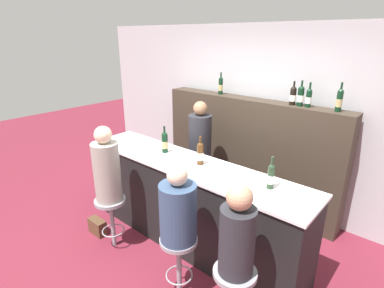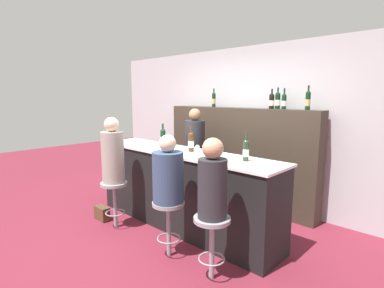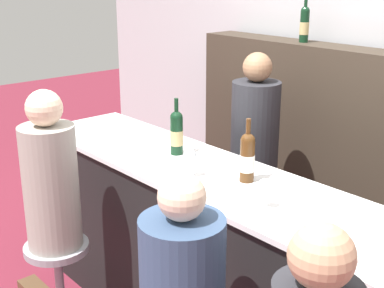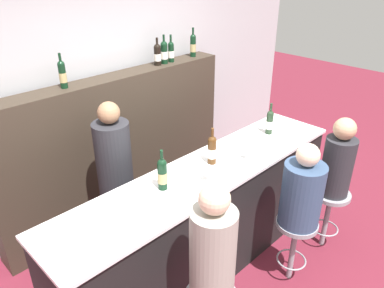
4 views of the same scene
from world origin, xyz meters
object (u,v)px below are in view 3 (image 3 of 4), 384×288
(wine_bottle_counter_0, at_px, (177,132))
(wine_bottle_counter_1, at_px, (247,157))
(wine_bottle_backbar_0, at_px, (304,24))
(guest_seated_left, at_px, (50,179))
(bartender, at_px, (253,177))
(wine_glass_1, at_px, (265,187))
(bar_stool_left, at_px, (58,267))
(guest_seated_middle, at_px, (182,276))
(wine_glass_0, at_px, (190,156))

(wine_bottle_counter_0, height_order, wine_bottle_counter_1, wine_bottle_counter_0)
(wine_bottle_backbar_0, distance_m, guest_seated_left, 2.09)
(wine_bottle_counter_1, xyz_separation_m, bartender, (-0.56, 0.68, -0.46))
(wine_glass_1, relative_size, bar_stool_left, 0.22)
(bartender, bearing_deg, wine_glass_1, -45.78)
(bar_stool_left, relative_size, guest_seated_middle, 0.86)
(guest_seated_middle, bearing_deg, bartender, 122.49)
(wine_bottle_counter_0, distance_m, wine_glass_1, 0.86)
(wine_bottle_backbar_0, distance_m, bar_stool_left, 2.32)
(wine_glass_1, bearing_deg, wine_bottle_counter_0, 167.97)
(guest_seated_middle, distance_m, bartender, 1.66)
(wine_glass_0, height_order, bartender, bartender)
(wine_bottle_counter_0, relative_size, wine_glass_1, 2.37)
(wine_bottle_counter_0, height_order, guest_seated_left, guest_seated_left)
(wine_bottle_counter_0, distance_m, bartender, 0.82)
(wine_glass_1, height_order, bar_stool_left, wine_glass_1)
(wine_glass_0, bearing_deg, wine_glass_1, 0.00)
(bar_stool_left, distance_m, guest_seated_middle, 1.19)
(wine_glass_1, relative_size, bartender, 0.09)
(wine_glass_1, xyz_separation_m, guest_seated_left, (-1.04, -0.53, -0.14))
(wine_glass_0, xyz_separation_m, bartender, (-0.32, 0.86, -0.44))
(wine_bottle_counter_1, height_order, bartender, bartender)
(bartender, bearing_deg, wine_bottle_counter_0, -90.36)
(wine_bottle_backbar_0, bearing_deg, wine_bottle_counter_1, -62.91)
(wine_bottle_backbar_0, xyz_separation_m, guest_seated_middle, (0.97, -1.96, -0.78))
(wine_bottle_counter_0, distance_m, wine_bottle_counter_1, 0.56)
(bartender, bearing_deg, guest_seated_middle, -57.51)
(wine_bottle_counter_0, distance_m, wine_glass_0, 0.37)
(wine_bottle_counter_1, xyz_separation_m, guest_seated_left, (-0.77, -0.71, -0.17))
(guest_seated_left, bearing_deg, wine_glass_0, 45.32)
(wine_bottle_counter_1, height_order, guest_seated_left, guest_seated_left)
(wine_glass_1, height_order, bartender, bartender)
(wine_glass_1, height_order, guest_seated_left, guest_seated_left)
(guest_seated_left, distance_m, guest_seated_middle, 1.10)
(wine_glass_1, xyz_separation_m, guest_seated_middle, (0.05, -0.53, -0.22))
(wine_glass_1, bearing_deg, wine_bottle_counter_1, 147.06)
(wine_bottle_counter_0, height_order, guest_seated_middle, wine_bottle_counter_0)
(wine_bottle_counter_1, bearing_deg, wine_bottle_backbar_0, 117.09)
(guest_seated_middle, bearing_deg, bar_stool_left, 180.00)
(wine_bottle_counter_0, relative_size, wine_bottle_counter_1, 1.01)
(wine_bottle_counter_1, xyz_separation_m, guest_seated_middle, (0.33, -0.71, -0.24))
(bar_stool_left, bearing_deg, bartender, 81.46)
(wine_bottle_backbar_0, bearing_deg, bar_stool_left, -93.74)
(bar_stool_left, height_order, bartender, bartender)
(wine_glass_0, xyz_separation_m, wine_glass_1, (0.51, 0.00, -0.01))
(wine_bottle_counter_1, xyz_separation_m, wine_glass_1, (0.28, -0.18, -0.03))
(wine_bottle_backbar_0, xyz_separation_m, wine_glass_1, (0.91, -1.43, -0.56))
(wine_bottle_counter_0, xyz_separation_m, guest_seated_middle, (0.89, -0.71, -0.25))
(wine_bottle_counter_0, relative_size, guest_seated_left, 0.38)
(wine_bottle_counter_1, xyz_separation_m, bar_stool_left, (-0.77, -0.71, -0.70))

